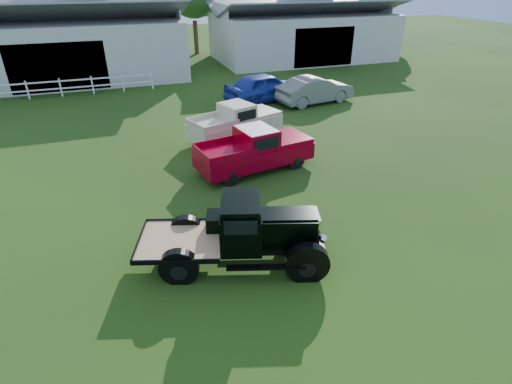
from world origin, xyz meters
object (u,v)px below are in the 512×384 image
object	(u,v)px
red_pickup	(254,149)
misc_car_grey	(315,90)
misc_car_blue	(265,87)
vintage_flatbed	(238,232)
white_pickup	(236,122)

from	to	relation	value
red_pickup	misc_car_grey	size ratio (longest dim) A/B	1.00
misc_car_blue	vintage_flatbed	bearing A→B (deg)	142.88
misc_car_grey	misc_car_blue	bearing A→B (deg)	52.80
red_pickup	misc_car_grey	world-z (taller)	red_pickup
white_pickup	misc_car_grey	size ratio (longest dim) A/B	0.96
vintage_flatbed	misc_car_blue	distance (m)	16.52
red_pickup	misc_car_blue	distance (m)	10.34
red_pickup	white_pickup	bearing A→B (deg)	74.97
vintage_flatbed	red_pickup	size ratio (longest dim) A/B	1.03
misc_car_blue	misc_car_grey	xyz separation A→B (m)	(2.85, -1.47, -0.08)
white_pickup	misc_car_grey	xyz separation A→B (m)	(6.60, 4.46, -0.06)
vintage_flatbed	misc_car_grey	bearing A→B (deg)	73.33
white_pickup	vintage_flatbed	bearing A→B (deg)	-125.52
misc_car_grey	vintage_flatbed	bearing A→B (deg)	135.78
white_pickup	misc_car_blue	distance (m)	7.02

